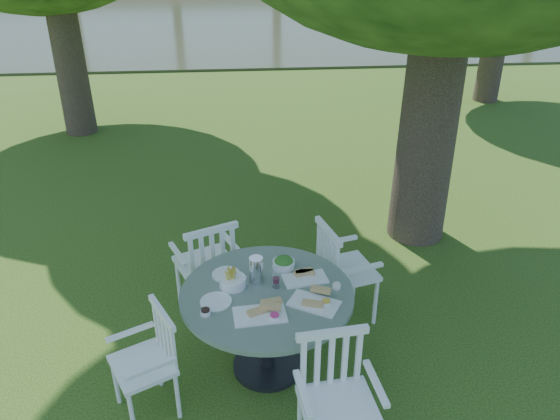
{
  "coord_description": "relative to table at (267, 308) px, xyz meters",
  "views": [
    {
      "loc": [
        -0.39,
        -4.21,
        3.2
      ],
      "look_at": [
        0.0,
        0.2,
        0.85
      ],
      "focal_mm": 35.0,
      "sensor_mm": 36.0,
      "label": 1
    }
  ],
  "objects": [
    {
      "name": "chair_nw",
      "position": [
        -0.46,
        0.75,
        -0.04
      ],
      "size": [
        0.62,
        0.6,
        0.95
      ],
      "rotation": [
        0.0,
        0.0,
        -2.73
      ],
      "color": "white",
      "rests_on": "ground"
    },
    {
      "name": "ground",
      "position": [
        0.2,
        0.9,
        -0.59
      ],
      "size": [
        140.0,
        140.0,
        0.0
      ],
      "primitive_type": "plane",
      "color": "#1E3D0C",
      "rests_on": "ground"
    },
    {
      "name": "tableware",
      "position": [
        -0.03,
        0.07,
        0.2
      ],
      "size": [
        1.05,
        0.8,
        0.21
      ],
      "color": "white",
      "rests_on": "table"
    },
    {
      "name": "chair_ne",
      "position": [
        0.66,
        0.59,
        -0.04
      ],
      "size": [
        0.55,
        0.57,
        0.94
      ],
      "rotation": [
        0.0,
        0.0,
        -4.45
      ],
      "color": "white",
      "rests_on": "ground"
    },
    {
      "name": "chair_se",
      "position": [
        0.38,
        -0.8,
        -0.05
      ],
      "size": [
        0.52,
        0.49,
        0.93
      ],
      "rotation": [
        0.0,
        0.0,
        0.11
      ],
      "color": "white",
      "rests_on": "ground"
    },
    {
      "name": "table",
      "position": [
        0.0,
        0.0,
        0.0
      ],
      "size": [
        1.3,
        1.3,
        0.75
      ],
      "color": "black",
      "rests_on": "ground"
    },
    {
      "name": "chair_sw",
      "position": [
        -0.83,
        -0.32,
        -0.1
      ],
      "size": [
        0.55,
        0.56,
        0.84
      ],
      "rotation": [
        0.0,
        0.0,
        -1.1
      ],
      "color": "white",
      "rests_on": "ground"
    }
  ]
}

